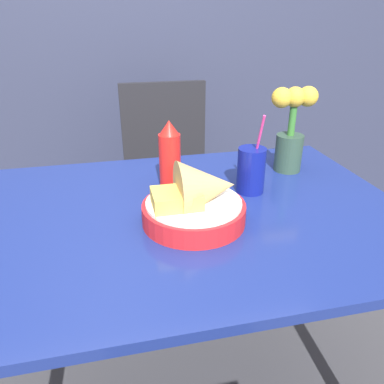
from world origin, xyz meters
The scene contains 6 objects.
dining_table centered at (0.00, 0.00, 0.65)m, with size 1.12×0.82×0.76m.
chair_far_window centered at (0.06, 0.81, 0.55)m, with size 0.40×0.40×0.94m.
food_basket centered at (0.00, -0.06, 0.81)m, with size 0.25×0.25×0.16m.
ketchup_bottle centered at (-0.03, 0.15, 0.86)m, with size 0.06×0.06×0.20m.
drink_cup centered at (0.19, 0.07, 0.82)m, with size 0.08×0.08×0.23m.
flower_vase centered at (0.36, 0.20, 0.90)m, with size 0.15×0.09×0.27m.
Camera 1 is at (-0.19, -0.84, 1.22)m, focal length 35.00 mm.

